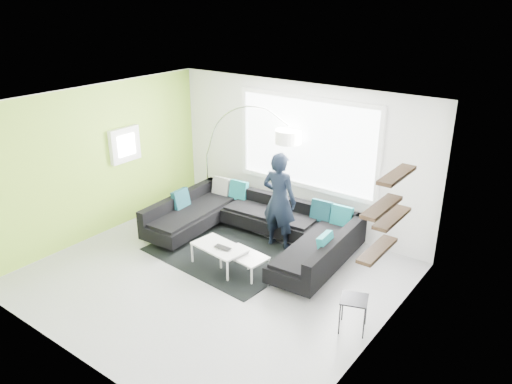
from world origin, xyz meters
TOP-DOWN VIEW (x-y plane):
  - ground at (0.00, 0.00)m, footprint 5.50×5.50m
  - room_shell at (0.04, 0.21)m, footprint 5.54×5.04m
  - sectional_sofa at (-0.13, 1.19)m, footprint 3.63×2.38m
  - rug at (-0.33, 0.70)m, footprint 2.65×2.01m
  - coffee_table at (0.11, 0.34)m, footprint 1.25×0.82m
  - arc_lamp at (-1.98, 2.10)m, footprint 2.16×0.71m
  - side_table at (2.43, 0.09)m, footprint 0.46×0.46m
  - person at (0.26, 1.50)m, footprint 0.72×0.54m
  - laptop at (-0.01, 0.22)m, footprint 0.31×0.21m

SIDE VIEW (x-z plane):
  - ground at x=0.00m, z-range 0.00..0.00m
  - rug at x=-0.33m, z-range 0.00..0.01m
  - coffee_table at x=0.11m, z-range 0.00..0.38m
  - side_table at x=2.43m, z-range 0.00..0.49m
  - sectional_sofa at x=-0.13m, z-range -0.04..0.71m
  - laptop at x=-0.01m, z-range 0.38..0.41m
  - person at x=0.26m, z-range 0.00..1.77m
  - arc_lamp at x=-1.98m, z-range 0.00..2.30m
  - room_shell at x=0.04m, z-range 0.40..3.22m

